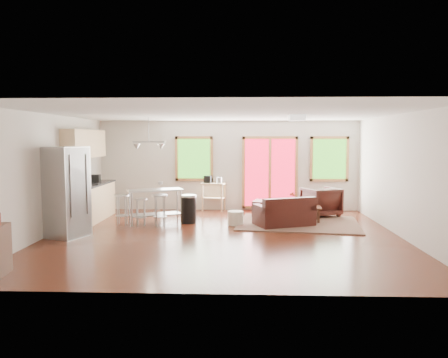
{
  "coord_description": "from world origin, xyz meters",
  "views": [
    {
      "loc": [
        0.39,
        -9.16,
        2.07
      ],
      "look_at": [
        0.0,
        0.3,
        1.2
      ],
      "focal_mm": 35.0,
      "sensor_mm": 36.0,
      "label": 1
    }
  ],
  "objects_px": {
    "loveseat": "(285,214)",
    "kitchen_cart": "(213,187)",
    "ottoman": "(266,209)",
    "rug": "(298,223)",
    "island": "(155,200)",
    "armchair": "(321,200)",
    "coffee_table": "(301,209)",
    "refrigerator": "(65,192)"
  },
  "relations": [
    {
      "from": "loveseat",
      "to": "armchair",
      "type": "distance_m",
      "value": 1.74
    },
    {
      "from": "kitchen_cart",
      "to": "ottoman",
      "type": "bearing_deg",
      "value": -30.88
    },
    {
      "from": "armchair",
      "to": "ottoman",
      "type": "distance_m",
      "value": 1.48
    },
    {
      "from": "rug",
      "to": "refrigerator",
      "type": "relative_size",
      "value": 1.5
    },
    {
      "from": "rug",
      "to": "island",
      "type": "distance_m",
      "value": 3.56
    },
    {
      "from": "loveseat",
      "to": "ottoman",
      "type": "bearing_deg",
      "value": 84.01
    },
    {
      "from": "rug",
      "to": "ottoman",
      "type": "height_order",
      "value": "ottoman"
    },
    {
      "from": "rug",
      "to": "ottoman",
      "type": "xyz_separation_m",
      "value": [
        -0.74,
        1.0,
        0.2
      ]
    },
    {
      "from": "refrigerator",
      "to": "kitchen_cart",
      "type": "height_order",
      "value": "refrigerator"
    },
    {
      "from": "island",
      "to": "rug",
      "type": "bearing_deg",
      "value": 0.85
    },
    {
      "from": "coffee_table",
      "to": "kitchen_cart",
      "type": "relative_size",
      "value": 1.0
    },
    {
      "from": "loveseat",
      "to": "rug",
      "type": "bearing_deg",
      "value": 16.95
    },
    {
      "from": "armchair",
      "to": "kitchen_cart",
      "type": "height_order",
      "value": "kitchen_cart"
    },
    {
      "from": "island",
      "to": "kitchen_cart",
      "type": "xyz_separation_m",
      "value": [
        1.29,
        1.93,
        0.12
      ]
    },
    {
      "from": "coffee_table",
      "to": "island",
      "type": "distance_m",
      "value": 3.64
    },
    {
      "from": "armchair",
      "to": "ottoman",
      "type": "height_order",
      "value": "armchair"
    },
    {
      "from": "rug",
      "to": "armchair",
      "type": "relative_size",
      "value": 3.31
    },
    {
      "from": "rug",
      "to": "refrigerator",
      "type": "bearing_deg",
      "value": -162.75
    },
    {
      "from": "rug",
      "to": "kitchen_cart",
      "type": "height_order",
      "value": "kitchen_cart"
    },
    {
      "from": "loveseat",
      "to": "kitchen_cart",
      "type": "bearing_deg",
      "value": 108.21
    },
    {
      "from": "ottoman",
      "to": "island",
      "type": "relative_size",
      "value": 0.45
    },
    {
      "from": "refrigerator",
      "to": "island",
      "type": "bearing_deg",
      "value": 66.2
    },
    {
      "from": "rug",
      "to": "loveseat",
      "type": "distance_m",
      "value": 0.54
    },
    {
      "from": "ottoman",
      "to": "refrigerator",
      "type": "xyz_separation_m",
      "value": [
        -4.37,
        -2.59,
        0.74
      ]
    },
    {
      "from": "ottoman",
      "to": "island",
      "type": "height_order",
      "value": "island"
    },
    {
      "from": "rug",
      "to": "ottoman",
      "type": "relative_size",
      "value": 4.49
    },
    {
      "from": "armchair",
      "to": "island",
      "type": "bearing_deg",
      "value": -8.92
    },
    {
      "from": "rug",
      "to": "loveseat",
      "type": "xyz_separation_m",
      "value": [
        -0.37,
        -0.3,
        0.27
      ]
    },
    {
      "from": "ottoman",
      "to": "kitchen_cart",
      "type": "relative_size",
      "value": 0.63
    },
    {
      "from": "coffee_table",
      "to": "island",
      "type": "xyz_separation_m",
      "value": [
        -3.61,
        -0.32,
        0.24
      ]
    },
    {
      "from": "rug",
      "to": "loveseat",
      "type": "bearing_deg",
      "value": -140.91
    },
    {
      "from": "armchair",
      "to": "refrigerator",
      "type": "height_order",
      "value": "refrigerator"
    },
    {
      "from": "refrigerator",
      "to": "island",
      "type": "xyz_separation_m",
      "value": [
        1.6,
        1.54,
        -0.38
      ]
    },
    {
      "from": "ottoman",
      "to": "refrigerator",
      "type": "bearing_deg",
      "value": -149.41
    },
    {
      "from": "rug",
      "to": "kitchen_cart",
      "type": "distance_m",
      "value": 2.99
    },
    {
      "from": "loveseat",
      "to": "coffee_table",
      "type": "distance_m",
      "value": 0.74
    },
    {
      "from": "loveseat",
      "to": "refrigerator",
      "type": "bearing_deg",
      "value": 173.06
    },
    {
      "from": "ottoman",
      "to": "coffee_table",
      "type": "bearing_deg",
      "value": -40.9
    },
    {
      "from": "island",
      "to": "kitchen_cart",
      "type": "distance_m",
      "value": 2.33
    },
    {
      "from": "rug",
      "to": "island",
      "type": "relative_size",
      "value": 2.01
    },
    {
      "from": "kitchen_cart",
      "to": "armchair",
      "type": "bearing_deg",
      "value": -15.73
    },
    {
      "from": "coffee_table",
      "to": "island",
      "type": "relative_size",
      "value": 0.71
    }
  ]
}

